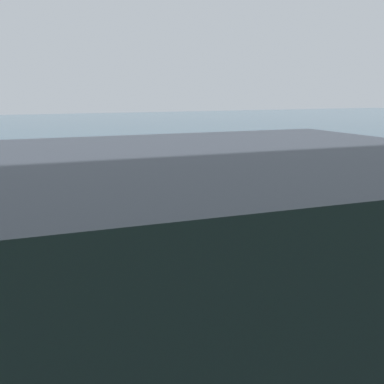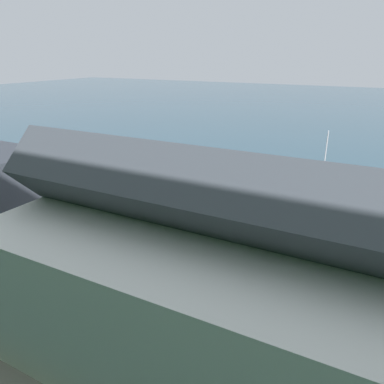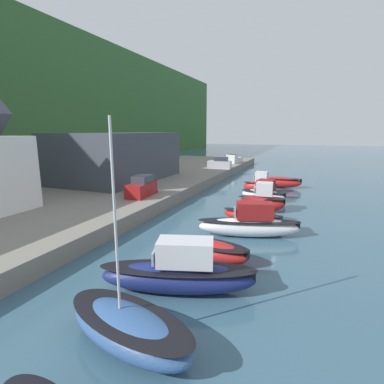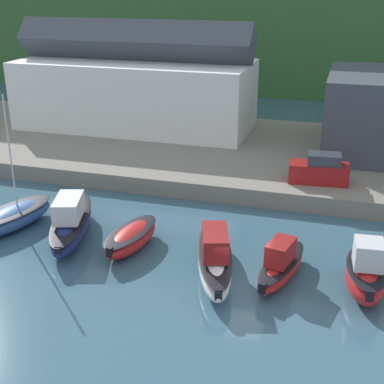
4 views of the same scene
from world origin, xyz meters
name	(u,v)px [view 2 (image 2 of 4)]	position (x,y,z in m)	size (l,w,h in m)	color
ground_plane	(188,187)	(0.00, 0.00, 0.00)	(320.00, 320.00, 0.00)	#385B70
quay_promenade	(54,260)	(0.00, 20.21, 0.64)	(104.95, 20.07, 1.29)	gray
harbor_clubhouse	(237,299)	(-15.52, 23.90, 5.02)	(22.71, 9.51, 10.18)	white
moored_boat_0	(372,220)	(-19.90, 1.80, 0.72)	(3.19, 5.17, 1.35)	black
moored_boat_1	(320,213)	(-15.52, 2.56, 0.76)	(3.94, 6.54, 8.61)	#33568E
moored_boat_2	(276,202)	(-11.23, 2.38, 1.03)	(4.39, 8.31, 2.80)	navy
moored_boat_3	(238,197)	(-7.15, 2.04, 0.71)	(2.60, 5.27, 1.34)	red
moored_boat_4	(198,183)	(-1.70, 0.65, 1.00)	(4.07, 8.12, 2.72)	white
moored_boat_5	(170,180)	(1.83, 1.13, 0.83)	(2.76, 5.79, 2.32)	red
moored_boat_6	(140,172)	(6.09, 0.96, 1.13)	(2.32, 4.83, 3.01)	red
moored_boat_7	(105,170)	(11.20, 1.56, 0.90)	(3.11, 5.62, 2.48)	silver
moored_boat_8	(75,166)	(15.15, 2.63, 1.08)	(1.92, 4.56, 2.89)	red
moored_boat_9	(58,160)	(20.33, 0.83, 0.83)	(2.50, 6.64, 1.57)	red
parked_car_0	(90,201)	(2.91, 13.08, 2.21)	(4.32, 2.11, 2.16)	maroon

